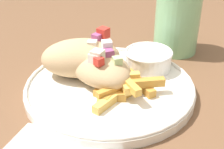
{
  "coord_description": "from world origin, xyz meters",
  "views": [
    {
      "loc": [
        0.19,
        -0.43,
        1.0
      ],
      "look_at": [
        0.0,
        -0.05,
        0.75
      ],
      "focal_mm": 50.0,
      "sensor_mm": 36.0,
      "label": 1
    }
  ],
  "objects_px": {
    "water_glass": "(177,25)",
    "fries_pile": "(122,86)",
    "pita_sandwich_near": "(99,66)",
    "pita_sandwich_far": "(81,57)",
    "sauce_ramekin": "(148,58)",
    "plate": "(112,88)"
  },
  "relations": [
    {
      "from": "water_glass",
      "to": "fries_pile",
      "type": "bearing_deg",
      "value": -96.0
    },
    {
      "from": "pita_sandwich_near",
      "to": "pita_sandwich_far",
      "type": "xyz_separation_m",
      "value": [
        -0.04,
        0.01,
        0.01
      ]
    },
    {
      "from": "fries_pile",
      "to": "sauce_ramekin",
      "type": "height_order",
      "value": "sauce_ramekin"
    },
    {
      "from": "pita_sandwich_near",
      "to": "pita_sandwich_far",
      "type": "bearing_deg",
      "value": -160.47
    },
    {
      "from": "fries_pile",
      "to": "sauce_ramekin",
      "type": "relative_size",
      "value": 1.75
    },
    {
      "from": "plate",
      "to": "pita_sandwich_far",
      "type": "height_order",
      "value": "pita_sandwich_far"
    },
    {
      "from": "pita_sandwich_far",
      "to": "water_glass",
      "type": "xyz_separation_m",
      "value": [
        0.11,
        0.19,
        0.01
      ]
    },
    {
      "from": "pita_sandwich_near",
      "to": "fries_pile",
      "type": "distance_m",
      "value": 0.05
    },
    {
      "from": "plate",
      "to": "water_glass",
      "type": "distance_m",
      "value": 0.21
    },
    {
      "from": "water_glass",
      "to": "pita_sandwich_far",
      "type": "bearing_deg",
      "value": -119.06
    },
    {
      "from": "pita_sandwich_near",
      "to": "pita_sandwich_far",
      "type": "relative_size",
      "value": 1.02
    },
    {
      "from": "sauce_ramekin",
      "to": "water_glass",
      "type": "height_order",
      "value": "water_glass"
    },
    {
      "from": "pita_sandwich_far",
      "to": "water_glass",
      "type": "height_order",
      "value": "water_glass"
    },
    {
      "from": "pita_sandwich_near",
      "to": "water_glass",
      "type": "bearing_deg",
      "value": 98.36
    },
    {
      "from": "pita_sandwich_far",
      "to": "sauce_ramekin",
      "type": "xyz_separation_m",
      "value": [
        0.09,
        0.07,
        -0.01
      ]
    },
    {
      "from": "pita_sandwich_far",
      "to": "pita_sandwich_near",
      "type": "bearing_deg",
      "value": -40.3
    },
    {
      "from": "plate",
      "to": "pita_sandwich_far",
      "type": "distance_m",
      "value": 0.07
    },
    {
      "from": "plate",
      "to": "pita_sandwich_near",
      "type": "relative_size",
      "value": 1.71
    },
    {
      "from": "pita_sandwich_near",
      "to": "sauce_ramekin",
      "type": "relative_size",
      "value": 1.9
    },
    {
      "from": "pita_sandwich_near",
      "to": "water_glass",
      "type": "height_order",
      "value": "water_glass"
    },
    {
      "from": "plate",
      "to": "pita_sandwich_near",
      "type": "distance_m",
      "value": 0.04
    },
    {
      "from": "pita_sandwich_far",
      "to": "water_glass",
      "type": "distance_m",
      "value": 0.22
    }
  ]
}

